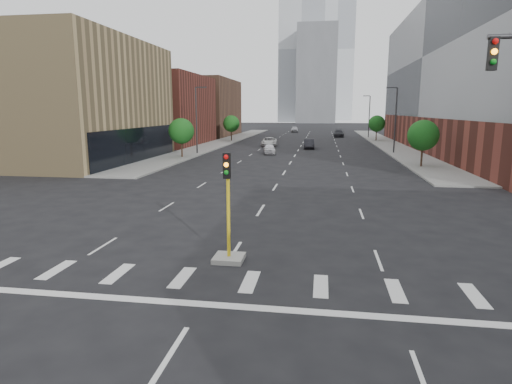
% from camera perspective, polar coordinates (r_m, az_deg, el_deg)
% --- Properties ---
extents(sidewalk_left_far, '(5.00, 92.00, 0.15)m').
position_cam_1_polar(sidewalk_left_far, '(83.44, -4.11, 6.78)').
color(sidewalk_left_far, gray).
rests_on(sidewalk_left_far, ground).
extents(sidewalk_right_far, '(5.00, 92.00, 0.15)m').
position_cam_1_polar(sidewalk_right_far, '(82.13, 16.88, 6.28)').
color(sidewalk_right_far, gray).
rests_on(sidewalk_right_far, ground).
extents(building_left_mid, '(20.00, 24.00, 14.00)m').
position_cam_1_polar(building_left_mid, '(56.47, -25.09, 10.89)').
color(building_left_mid, tan).
rests_on(building_left_mid, ground).
extents(building_left_far_a, '(20.00, 22.00, 12.00)m').
position_cam_1_polar(building_left_far_a, '(79.46, -14.47, 10.54)').
color(building_left_far_a, brown).
rests_on(building_left_far_a, ground).
extents(building_left_far_b, '(20.00, 24.00, 13.00)m').
position_cam_1_polar(building_left_far_b, '(103.89, -8.76, 11.03)').
color(building_left_far_b, brown).
rests_on(building_left_far_b, ground).
extents(building_right_main, '(24.00, 70.00, 22.00)m').
position_cam_1_polar(building_right_main, '(72.11, 30.76, 13.37)').
color(building_right_main, brown).
rests_on(building_right_main, ground).
extents(tower_left, '(22.00, 22.00, 70.00)m').
position_cam_1_polar(tower_left, '(229.26, 6.16, 18.09)').
color(tower_left, '#B2B7BC').
rests_on(tower_left, ground).
extents(tower_right, '(20.00, 20.00, 80.00)m').
position_cam_1_polar(tower_right, '(269.35, 10.64, 17.96)').
color(tower_right, '#B2B7BC').
rests_on(tower_right, ground).
extents(tower_mid, '(18.00, 18.00, 44.00)m').
position_cam_1_polar(tower_mid, '(207.77, 8.09, 15.19)').
color(tower_mid, slate).
rests_on(tower_mid, ground).
extents(median_traffic_signal, '(1.20, 1.20, 4.40)m').
position_cam_1_polar(median_traffic_signal, '(17.24, -3.69, -6.11)').
color(median_traffic_signal, '#999993').
rests_on(median_traffic_signal, ground).
extents(streetlight_right_a, '(1.60, 0.22, 9.07)m').
position_cam_1_polar(streetlight_right_a, '(62.89, 18.04, 9.45)').
color(streetlight_right_a, '#2D2D30').
rests_on(streetlight_right_a, ground).
extents(streetlight_right_b, '(1.60, 0.22, 9.07)m').
position_cam_1_polar(streetlight_right_b, '(97.62, 14.82, 9.95)').
color(streetlight_right_b, '#2D2D30').
rests_on(streetlight_right_b, ground).
extents(streetlight_left, '(1.60, 0.22, 9.07)m').
position_cam_1_polar(streetlight_left, '(59.61, -7.88, 9.83)').
color(streetlight_left, '#2D2D30').
rests_on(streetlight_left, ground).
extents(tree_left_near, '(3.20, 3.20, 4.85)m').
position_cam_1_polar(tree_left_near, '(55.08, -9.93, 8.01)').
color(tree_left_near, '#382619').
rests_on(tree_left_near, ground).
extents(tree_left_far, '(3.20, 3.20, 4.85)m').
position_cam_1_polar(tree_left_far, '(84.03, -3.32, 9.09)').
color(tree_left_far, '#382619').
rests_on(tree_left_far, ground).
extents(tree_right_near, '(3.20, 3.20, 4.85)m').
position_cam_1_polar(tree_right_near, '(48.32, 21.40, 7.05)').
color(tree_right_near, '#382619').
rests_on(tree_right_near, ground).
extents(tree_right_far, '(3.20, 3.20, 4.85)m').
position_cam_1_polar(tree_right_far, '(87.77, 15.81, 8.77)').
color(tree_right_far, '#382619').
rests_on(tree_right_far, ground).
extents(car_near_left, '(2.34, 4.34, 1.40)m').
position_cam_1_polar(car_near_left, '(59.55, 1.77, 5.77)').
color(car_near_left, silver).
rests_on(car_near_left, ground).
extents(car_mid_right, '(1.83, 4.60, 1.49)m').
position_cam_1_polar(car_mid_right, '(68.26, 7.07, 6.38)').
color(car_mid_right, '#222227').
rests_on(car_mid_right, ground).
extents(car_far_left, '(2.79, 5.46, 1.47)m').
position_cam_1_polar(car_far_left, '(72.44, 1.79, 6.71)').
color(car_far_left, white).
rests_on(car_far_left, ground).
extents(car_deep_right, '(2.58, 5.71, 1.62)m').
position_cam_1_polar(car_deep_right, '(99.10, 11.00, 7.68)').
color(car_deep_right, '#232428').
rests_on(car_deep_right, ground).
extents(car_distant, '(2.14, 4.89, 1.64)m').
position_cam_1_polar(car_distant, '(118.59, 5.16, 8.33)').
color(car_distant, silver).
rests_on(car_distant, ground).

